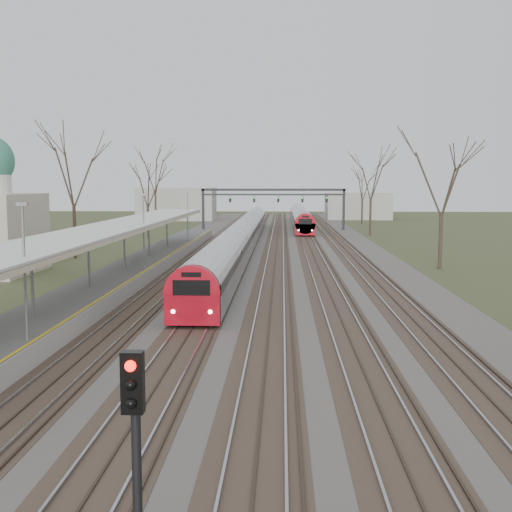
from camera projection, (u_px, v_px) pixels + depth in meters
The scene contains 9 objects.
track_bed at pixel (269, 251), 63.92m from camera, with size 24.00×160.00×0.22m.
platform at pixel (137, 269), 46.87m from camera, with size 3.50×69.00×1.00m, color #9E9B93.
canopy at pixel (120, 227), 42.01m from camera, with size 4.10×50.00×3.11m.
signal_gantry at pixel (273, 197), 93.15m from camera, with size 21.00×0.59×6.08m.
tree_west_far at pixel (73, 169), 56.79m from camera, with size 5.50×5.50×11.33m.
tree_east_far at pixel (443, 177), 49.64m from camera, with size 5.00×5.00×10.30m.
train_near at pixel (243, 235), 66.17m from camera, with size 2.62×75.21×3.05m.
train_far at pixel (300, 217), 102.71m from camera, with size 2.62×45.21×3.05m.
signal_post at pixel (135, 434), 10.28m from camera, with size 0.35×0.45×4.10m.
Camera 1 is at (1.60, -8.57, 6.71)m, focal length 45.00 mm.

